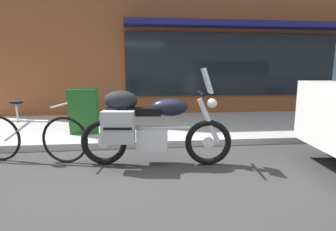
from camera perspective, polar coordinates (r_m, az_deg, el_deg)
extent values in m
plane|color=#333333|center=(3.67, -8.29, -12.53)|extent=(80.00, 80.00, 0.00)
torus|color=black|center=(3.94, 8.65, -5.76)|extent=(0.68, 0.17, 0.68)
cylinder|color=silver|center=(3.94, 8.65, -5.76)|extent=(0.17, 0.08, 0.16)
torus|color=black|center=(4.02, -13.64, -5.61)|extent=(0.68, 0.17, 0.68)
cylinder|color=silver|center=(4.02, -13.64, -5.61)|extent=(0.17, 0.08, 0.16)
cube|color=silver|center=(3.89, -3.36, -5.08)|extent=(0.47, 0.35, 0.32)
cylinder|color=silver|center=(3.85, -2.64, -2.64)|extent=(1.00, 0.18, 0.06)
ellipsoid|color=black|center=(3.79, 0.35, 1.78)|extent=(0.55, 0.34, 0.26)
cube|color=black|center=(3.83, -5.96, 0.89)|extent=(0.62, 0.31, 0.11)
cube|color=black|center=(3.88, -10.80, 0.60)|extent=(0.30, 0.25, 0.18)
cylinder|color=silver|center=(3.87, 8.77, -1.19)|extent=(0.35, 0.11, 0.67)
cylinder|color=black|center=(3.80, 7.12, 4.75)|extent=(0.11, 0.62, 0.04)
cube|color=silver|center=(3.80, 8.39, 7.45)|extent=(0.19, 0.34, 0.35)
sphere|color=#EAEACC|center=(3.83, 9.46, 2.64)|extent=(0.14, 0.14, 0.14)
cube|color=#A0A0A0|center=(3.67, -10.68, -2.47)|extent=(0.46, 0.25, 0.44)
cube|color=black|center=(3.56, -10.81, -2.84)|extent=(0.37, 0.06, 0.03)
ellipsoid|color=black|center=(3.85, -10.15, 3.24)|extent=(0.51, 0.37, 0.28)
torus|color=black|center=(4.25, -21.32, -4.93)|extent=(0.70, 0.18, 0.71)
cylinder|color=silver|center=(4.46, -27.62, -1.04)|extent=(0.58, 0.15, 0.04)
cylinder|color=silver|center=(4.60, -29.68, -2.93)|extent=(0.45, 0.13, 0.33)
cylinder|color=silver|center=(4.54, -29.76, 0.51)|extent=(0.03, 0.03, 0.30)
ellipsoid|color=black|center=(4.53, -29.93, 2.51)|extent=(0.24, 0.14, 0.06)
cylinder|color=silver|center=(4.18, -22.37, 2.03)|extent=(0.12, 0.48, 0.03)
cube|color=#1E511E|center=(5.39, -17.96, 0.67)|extent=(0.55, 0.19, 0.91)
cube|color=#1E511E|center=(5.61, -17.51, 1.02)|extent=(0.55, 0.19, 0.91)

